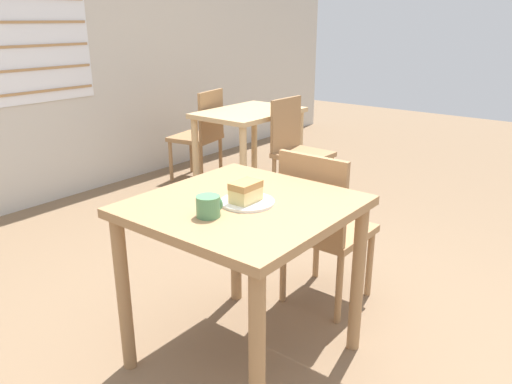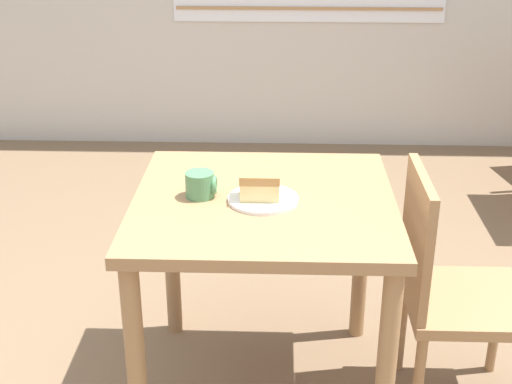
{
  "view_description": "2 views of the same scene",
  "coord_description": "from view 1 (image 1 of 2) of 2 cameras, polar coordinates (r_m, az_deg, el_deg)",
  "views": [
    {
      "loc": [
        -1.39,
        -0.92,
        1.51
      ],
      "look_at": [
        0.12,
        0.27,
        0.84
      ],
      "focal_mm": 35.0,
      "sensor_mm": 36.0,
      "label": 1
    },
    {
      "loc": [
        0.17,
        -1.77,
        1.73
      ],
      "look_at": [
        0.1,
        0.31,
        0.81
      ],
      "focal_mm": 50.0,
      "sensor_mm": 36.0,
      "label": 2
    }
  ],
  "objects": [
    {
      "name": "chair_near_window",
      "position": [
        2.67,
        7.6,
        -3.74
      ],
      "size": [
        0.41,
        0.41,
        0.88
      ],
      "rotation": [
        0.0,
        0.0,
        1.57
      ],
      "color": "#9E754C",
      "rests_on": "ground_plane"
    },
    {
      "name": "plate",
      "position": [
        2.08,
        -1.0,
        -1.15
      ],
      "size": [
        0.23,
        0.23,
        0.01
      ],
      "color": "white",
      "rests_on": "dining_table_near"
    },
    {
      "name": "dining_table_near",
      "position": [
        2.15,
        -1.44,
        -4.28
      ],
      "size": [
        0.85,
        0.84,
        0.78
      ],
      "color": "#9E754C",
      "rests_on": "ground_plane"
    },
    {
      "name": "cake_slice",
      "position": [
        2.06,
        -1.18,
        0.05
      ],
      "size": [
        0.13,
        0.09,
        0.09
      ],
      "color": "#E0C67F",
      "rests_on": "plate"
    },
    {
      "name": "chair_far_corner",
      "position": [
        4.27,
        4.68,
        5.14
      ],
      "size": [
        0.42,
        0.42,
        0.88
      ],
      "rotation": [
        0.0,
        0.0,
        -0.03
      ],
      "color": "#9E754C",
      "rests_on": "ground_plane"
    },
    {
      "name": "chair_far_opposite",
      "position": [
        4.84,
        -6.3,
        6.77
      ],
      "size": [
        0.48,
        0.48,
        0.88
      ],
      "rotation": [
        0.0,
        0.0,
        3.33
      ],
      "color": "#9E754C",
      "rests_on": "ground_plane"
    },
    {
      "name": "coffee_mug",
      "position": [
        1.94,
        -5.41,
        -1.61
      ],
      "size": [
        0.1,
        0.09,
        0.08
      ],
      "color": "#4C8456",
      "rests_on": "dining_table_near"
    },
    {
      "name": "dining_table_far",
      "position": [
        4.54,
        -0.78,
        7.75
      ],
      "size": [
        0.94,
        0.65,
        0.73
      ],
      "color": "tan",
      "rests_on": "ground_plane"
    }
  ]
}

